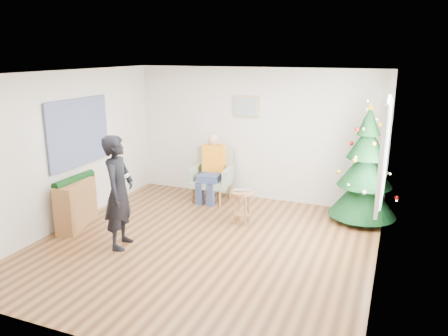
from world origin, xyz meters
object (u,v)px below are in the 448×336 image
at_px(standing_man, 119,192).
at_px(christmas_tree, 365,169).
at_px(armchair, 212,181).
at_px(console, 76,203).
at_px(stool, 242,207).

bearing_deg(standing_man, christmas_tree, -66.58).
xyz_separation_m(christmas_tree, armchair, (-2.89, 0.05, -0.56)).
relative_size(standing_man, console, 1.73).
bearing_deg(stool, christmas_tree, 25.59).
bearing_deg(armchair, christmas_tree, -7.75).
xyz_separation_m(christmas_tree, stool, (-1.91, -0.91, -0.64)).
relative_size(stool, standing_man, 0.33).
distance_m(stool, console, 2.82).
relative_size(armchair, standing_man, 0.59).
xyz_separation_m(armchair, standing_man, (-0.42, -2.50, 0.49)).
xyz_separation_m(stool, armchair, (-0.98, 0.96, 0.08)).
relative_size(christmas_tree, standing_man, 1.21).
bearing_deg(standing_man, console, 58.56).
relative_size(christmas_tree, armchair, 2.06).
relative_size(christmas_tree, stool, 3.61).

